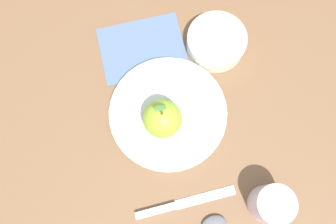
# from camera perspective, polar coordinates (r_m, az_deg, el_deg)

# --- Properties ---
(ground_plane) EXTENTS (2.40, 2.40, 0.00)m
(ground_plane) POSITION_cam_1_polar(r_m,az_deg,el_deg) (0.72, -0.50, -3.02)
(ground_plane) COLOR brown
(dinner_plate) EXTENTS (0.24, 0.24, 0.02)m
(dinner_plate) POSITION_cam_1_polar(r_m,az_deg,el_deg) (0.71, -0.00, -0.19)
(dinner_plate) COLOR #B2C6B2
(dinner_plate) RESTS_ON ground_plane
(apple) EXTENTS (0.08, 0.08, 0.09)m
(apple) POSITION_cam_1_polar(r_m,az_deg,el_deg) (0.66, -1.01, -1.14)
(apple) COLOR #8CB22D
(apple) RESTS_ON dinner_plate
(side_bowl) EXTENTS (0.13, 0.13, 0.04)m
(side_bowl) POSITION_cam_1_polar(r_m,az_deg,el_deg) (0.76, 7.93, 11.42)
(side_bowl) COLOR silver
(side_bowl) RESTS_ON ground_plane
(cup) EXTENTS (0.07, 0.07, 0.08)m
(cup) POSITION_cam_1_polar(r_m,az_deg,el_deg) (0.68, 16.61, -14.27)
(cup) COLOR silver
(cup) RESTS_ON ground_plane
(knife) EXTENTS (0.04, 0.20, 0.01)m
(knife) POSITION_cam_1_polar(r_m,az_deg,el_deg) (0.70, 1.36, -15.03)
(knife) COLOR silver
(knife) RESTS_ON ground_plane
(linen_napkin) EXTENTS (0.16, 0.20, 0.00)m
(linen_napkin) POSITION_cam_1_polar(r_m,az_deg,el_deg) (0.77, -4.22, 10.37)
(linen_napkin) COLOR slate
(linen_napkin) RESTS_ON ground_plane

